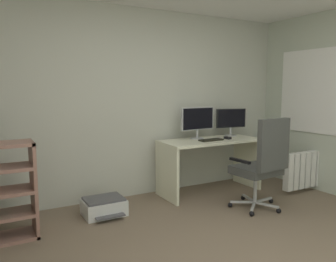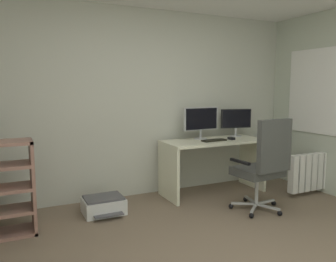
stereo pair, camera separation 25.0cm
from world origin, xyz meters
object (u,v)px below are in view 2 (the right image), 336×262
at_px(desk, 213,154).
at_px(printer, 104,205).
at_px(monitor_secondary, 236,120).
at_px(office_chair, 264,163).
at_px(monitor_main, 201,120).
at_px(radiator, 318,171).
at_px(computer_mouse, 231,138).
at_px(keyboard, 214,140).

bearing_deg(desk, printer, -175.62).
distance_m(monitor_secondary, office_chair, 1.18).
xyz_separation_m(monitor_main, radiator, (1.43, -0.79, -0.70)).
relative_size(computer_mouse, radiator, 0.10).
distance_m(keyboard, radiator, 1.54).
distance_m(desk, monitor_main, 0.51).
bearing_deg(office_chair, keyboard, 101.61).
bearing_deg(printer, desk, 4.38).
distance_m(desk, keyboard, 0.24).
relative_size(desk, printer, 3.01).
bearing_deg(keyboard, office_chair, -81.01).
bearing_deg(monitor_secondary, monitor_main, -179.99).
bearing_deg(keyboard, printer, 178.44).
xyz_separation_m(desk, radiator, (1.31, -0.64, -0.23)).
xyz_separation_m(monitor_secondary, radiator, (0.83, -0.79, -0.68)).
bearing_deg(desk, monitor_secondary, 16.88).
bearing_deg(monitor_main, monitor_secondary, 0.01).
bearing_deg(computer_mouse, desk, 154.54).
bearing_deg(monitor_secondary, desk, -163.12).
relative_size(office_chair, radiator, 1.11).
relative_size(monitor_secondary, computer_mouse, 4.67).
xyz_separation_m(keyboard, radiator, (1.37, -0.55, -0.45)).
distance_m(desk, office_chair, 0.91).
bearing_deg(monitor_main, office_chair, -77.65).
relative_size(keyboard, printer, 0.72).
height_order(keyboard, radiator, keyboard).
height_order(keyboard, computer_mouse, computer_mouse).
bearing_deg(computer_mouse, monitor_secondary, 38.30).
bearing_deg(monitor_secondary, office_chair, -109.48).
bearing_deg(computer_mouse, printer, 175.89).
relative_size(office_chair, printer, 2.38).
bearing_deg(keyboard, desk, 58.68).
relative_size(monitor_main, office_chair, 0.49).
relative_size(monitor_secondary, printer, 0.99).
xyz_separation_m(desk, printer, (-1.59, -0.12, -0.45)).
xyz_separation_m(monitor_secondary, printer, (-2.08, -0.27, -0.90)).
relative_size(keyboard, radiator, 0.34).
distance_m(keyboard, printer, 1.68).
height_order(desk, printer, desk).
distance_m(computer_mouse, radiator, 1.29).
distance_m(office_chair, radiator, 1.26).
distance_m(keyboard, office_chair, 0.84).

